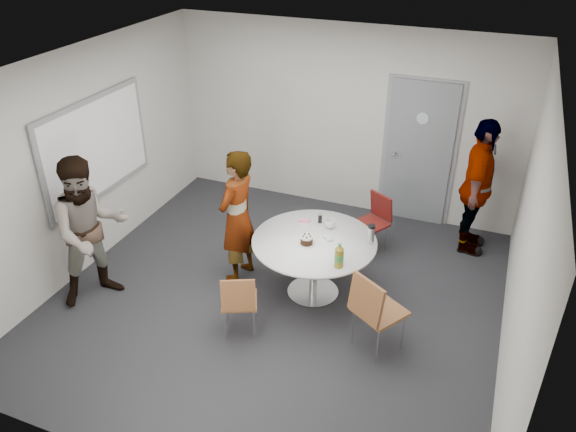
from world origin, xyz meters
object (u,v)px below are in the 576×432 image
at_px(chair_near_left, 239,300).
at_px(chair_near_right, 374,307).
at_px(chair_far, 375,217).
at_px(person_main, 237,217).
at_px(door, 419,153).
at_px(table, 316,249).
at_px(person_right, 477,188).
at_px(person_left, 91,231).
at_px(whiteboard, 97,148).

distance_m(chair_near_left, chair_near_right, 1.39).
height_order(chair_far, person_main, person_main).
distance_m(door, chair_far, 1.19).
xyz_separation_m(table, chair_near_right, (0.85, -0.70, -0.07)).
bearing_deg(door, table, -107.78).
height_order(chair_near_left, chair_far, chair_far).
bearing_deg(chair_far, chair_near_left, 98.07).
bearing_deg(person_right, chair_near_right, 163.71).
xyz_separation_m(person_left, person_right, (3.90, 2.65, 0.02)).
distance_m(chair_near_right, person_main, 1.99).
height_order(whiteboard, person_main, whiteboard).
height_order(door, chair_far, door).
distance_m(whiteboard, chair_near_right, 3.86).
xyz_separation_m(door, table, (-0.72, -2.23, -0.39)).
bearing_deg(table, person_main, -179.94).
height_order(door, chair_near_left, door).
distance_m(chair_near_left, chair_far, 2.37).
bearing_deg(person_left, chair_near_right, -50.03).
relative_size(door, person_right, 1.16).
bearing_deg(person_main, whiteboard, -81.03).
height_order(whiteboard, person_right, whiteboard).
relative_size(chair_near_right, person_right, 0.51).
relative_size(door, table, 1.49).
height_order(chair_near_right, person_main, person_main).
relative_size(chair_near_left, chair_near_right, 0.83).
bearing_deg(chair_far, chair_near_right, 133.98).
bearing_deg(person_left, person_main, -19.40).
height_order(chair_far, person_right, person_right).
bearing_deg(table, chair_near_right, -39.21).
bearing_deg(door, chair_far, -107.56).
xyz_separation_m(person_main, person_left, (-1.35, -0.95, 0.05)).
bearing_deg(chair_near_right, table, 172.91).
bearing_deg(table, chair_far, 72.04).
bearing_deg(person_left, chair_far, -16.12).
bearing_deg(chair_near_left, person_left, 154.67).
distance_m(person_main, person_right, 3.06).
relative_size(table, person_right, 0.78).
relative_size(whiteboard, chair_far, 2.40).
relative_size(chair_near_left, chair_far, 0.98).
xyz_separation_m(whiteboard, table, (2.84, 0.05, -0.81)).
xyz_separation_m(door, person_left, (-3.05, -3.18, -0.14)).
height_order(door, person_right, door).
xyz_separation_m(door, person_right, (0.85, -0.54, -0.12)).
distance_m(whiteboard, chair_near_left, 2.69).
bearing_deg(chair_near_left, door, 44.32).
distance_m(door, person_left, 4.41).
bearing_deg(door, person_main, -127.32).
bearing_deg(chair_far, person_right, -127.38).
height_order(whiteboard, chair_near_left, whiteboard).
height_order(chair_far, person_left, person_left).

